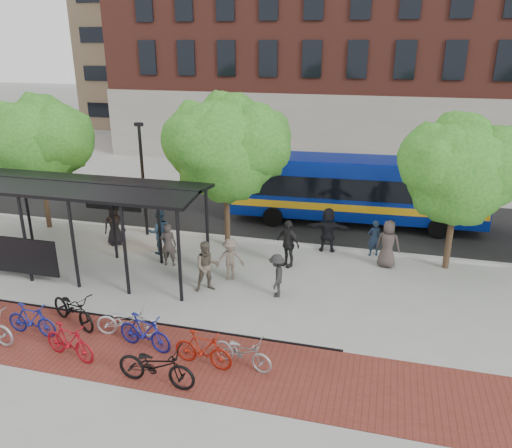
% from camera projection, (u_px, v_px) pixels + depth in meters
% --- Properties ---
extents(ground, '(160.00, 160.00, 0.00)m').
position_uv_depth(ground, '(279.00, 287.00, 18.10)').
color(ground, '#9E9E99').
rests_on(ground, ground).
extents(asphalt_street, '(160.00, 8.00, 0.01)m').
position_uv_depth(asphalt_street, '(312.00, 217.00, 25.36)').
color(asphalt_street, black).
rests_on(asphalt_street, ground).
extents(curb, '(160.00, 0.25, 0.12)m').
position_uv_depth(curb, '(298.00, 245.00, 21.71)').
color(curb, '#B7B7B2').
rests_on(curb, ground).
extents(brick_strip, '(24.00, 3.00, 0.01)m').
position_uv_depth(brick_strip, '(171.00, 358.00, 14.04)').
color(brick_strip, maroon).
rests_on(brick_strip, ground).
extents(bike_rack_rail, '(12.00, 0.05, 0.95)m').
position_uv_depth(bike_rack_rail, '(144.00, 334.00, 15.17)').
color(bike_rack_rail, black).
rests_on(bike_rack_rail, ground).
extents(building_brick, '(55.00, 14.00, 20.00)m').
position_uv_depth(building_brick, '(494.00, 18.00, 35.87)').
color(building_brick, brown).
rests_on(building_brick, ground).
extents(bus_shelter, '(10.60, 3.07, 3.60)m').
position_uv_depth(bus_shelter, '(64.00, 195.00, 18.59)').
color(bus_shelter, black).
rests_on(bus_shelter, ground).
extents(tree_a, '(4.90, 4.00, 6.18)m').
position_uv_depth(tree_a, '(39.00, 139.00, 22.55)').
color(tree_a, '#382619').
rests_on(tree_a, ground).
extents(tree_b, '(5.15, 4.20, 6.47)m').
position_uv_depth(tree_b, '(228.00, 144.00, 20.31)').
color(tree_b, '#382619').
rests_on(tree_b, ground).
extents(tree_c, '(4.66, 3.80, 5.92)m').
position_uv_depth(tree_c, '(462.00, 167.00, 18.28)').
color(tree_c, '#382619').
rests_on(tree_c, ground).
extents(lamp_post_left, '(0.35, 0.20, 5.12)m').
position_uv_depth(lamp_post_left, '(143.00, 177.00, 22.11)').
color(lamp_post_left, black).
rests_on(lamp_post_left, ground).
extents(bus, '(11.99, 3.29, 3.21)m').
position_uv_depth(bus, '(356.00, 187.00, 23.90)').
color(bus, navy).
rests_on(bus, ground).
extents(bike_3, '(1.73, 0.56, 1.03)m').
position_uv_depth(bike_3, '(31.00, 320.00, 14.98)').
color(bike_3, navy).
rests_on(bike_3, ground).
extents(bike_4, '(2.25, 1.56, 1.12)m').
position_uv_depth(bike_4, '(73.00, 309.00, 15.50)').
color(bike_4, black).
rests_on(bike_4, ground).
extents(bike_5, '(1.86, 0.90, 1.08)m').
position_uv_depth(bike_5, '(69.00, 341.00, 13.85)').
color(bike_5, maroon).
rests_on(bike_5, ground).
extents(bike_6, '(1.97, 0.96, 0.99)m').
position_uv_depth(bike_6, '(127.00, 321.00, 14.95)').
color(bike_6, '#AFAFB2').
rests_on(bike_6, ground).
extents(bike_7, '(1.87, 0.87, 1.08)m').
position_uv_depth(bike_7, '(145.00, 332.00, 14.29)').
color(bike_7, navy).
rests_on(bike_7, ground).
extents(bike_8, '(2.20, 0.86, 1.14)m').
position_uv_depth(bike_8, '(156.00, 365.00, 12.77)').
color(bike_8, black).
rests_on(bike_8, ground).
extents(bike_9, '(1.79, 0.72, 1.05)m').
position_uv_depth(bike_9, '(203.00, 349.00, 13.52)').
color(bike_9, maroon).
rests_on(bike_9, ground).
extents(bike_10, '(1.90, 1.05, 0.95)m').
position_uv_depth(bike_10, '(243.00, 351.00, 13.51)').
color(bike_10, gray).
rests_on(bike_10, ground).
extents(pedestrian_0, '(1.05, 1.01, 1.81)m').
position_uv_depth(pedestrian_0, '(114.00, 225.00, 21.64)').
color(pedestrian_0, black).
rests_on(pedestrian_0, ground).
extents(pedestrian_1, '(0.71, 0.52, 1.77)m').
position_uv_depth(pedestrian_1, '(168.00, 245.00, 19.56)').
color(pedestrian_1, '#3B332F').
rests_on(pedestrian_1, ground).
extents(pedestrian_2, '(1.16, 1.08, 1.89)m').
position_uv_depth(pedestrian_2, '(160.00, 232.00, 20.69)').
color(pedestrian_2, '#21394F').
rests_on(pedestrian_2, ground).
extents(pedestrian_3, '(1.19, 0.94, 1.62)m').
position_uv_depth(pedestrian_3, '(230.00, 259.00, 18.41)').
color(pedestrian_3, '#66574C').
rests_on(pedestrian_3, ground).
extents(pedestrian_4, '(1.20, 0.98, 1.91)m').
position_uv_depth(pedestrian_4, '(288.00, 243.00, 19.50)').
color(pedestrian_4, black).
rests_on(pedestrian_4, ground).
extents(pedestrian_5, '(1.79, 0.65, 1.91)m').
position_uv_depth(pedestrian_5, '(328.00, 230.00, 20.91)').
color(pedestrian_5, black).
rests_on(pedestrian_5, ground).
extents(pedestrian_6, '(1.06, 0.82, 1.92)m').
position_uv_depth(pedestrian_6, '(388.00, 244.00, 19.44)').
color(pedestrian_6, '#433835').
rests_on(pedestrian_6, ground).
extents(pedestrian_7, '(0.67, 0.58, 1.54)m').
position_uv_depth(pedestrian_7, '(374.00, 238.00, 20.52)').
color(pedestrian_7, '#1B2941').
rests_on(pedestrian_7, ground).
extents(pedestrian_8, '(1.13, 1.06, 1.85)m').
position_uv_depth(pedestrian_8, '(207.00, 267.00, 17.55)').
color(pedestrian_8, brown).
rests_on(pedestrian_8, ground).
extents(pedestrian_9, '(0.69, 1.07, 1.56)m').
position_uv_depth(pedestrian_9, '(277.00, 276.00, 17.20)').
color(pedestrian_9, '#252525').
rests_on(pedestrian_9, ground).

